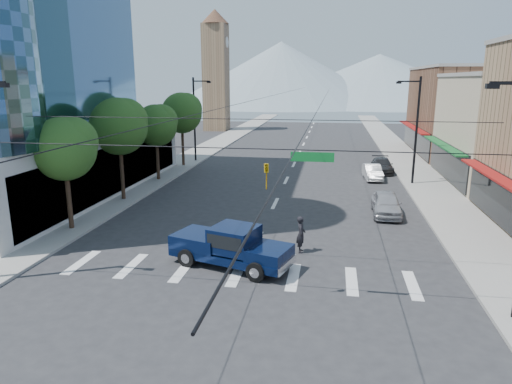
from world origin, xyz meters
TOP-DOWN VIEW (x-y plane):
  - ground at (0.00, 0.00)m, footprint 160.00×160.00m
  - sidewalk_left at (-12.00, 40.00)m, footprint 4.00×120.00m
  - sidewalk_right at (12.00, 40.00)m, footprint 4.00×120.00m
  - shop_far at (20.00, 40.00)m, footprint 12.00×18.00m
  - clock_tower at (-16.50, 62.00)m, footprint 4.80×4.80m
  - mountain_left at (-15.00, 150.00)m, footprint 80.00×80.00m
  - mountain_right at (20.00, 160.00)m, footprint 90.00×90.00m
  - tree_near at (-11.07, 6.10)m, footprint 3.65×3.64m
  - tree_midnear at (-11.07, 13.10)m, footprint 4.09×4.09m
  - tree_midfar at (-11.07, 20.10)m, footprint 3.65×3.64m
  - tree_far at (-11.07, 27.10)m, footprint 4.09×4.09m
  - signal_rig at (0.19, -1.00)m, footprint 21.80×0.20m
  - lamp_pole_nw at (-10.67, 30.00)m, footprint 2.00×0.25m
  - lamp_pole_ne at (10.67, 22.00)m, footprint 2.00×0.25m
  - pickup_truck at (-0.69, 2.31)m, footprint 6.25×3.73m
  - pedestrian at (2.50, 4.70)m, footprint 0.52×0.74m
  - parked_car_near at (7.60, 12.37)m, footprint 1.90×4.53m
  - parked_car_mid at (7.60, 23.71)m, footprint 1.71×4.14m
  - parked_car_far at (8.78, 27.19)m, footprint 1.92×4.68m

SIDE VIEW (x-z plane):
  - ground at x=0.00m, z-range 0.00..0.00m
  - sidewalk_left at x=-12.00m, z-range 0.00..0.15m
  - sidewalk_right at x=12.00m, z-range 0.00..0.15m
  - parked_car_mid at x=7.60m, z-range 0.00..1.33m
  - parked_car_far at x=8.78m, z-range 0.00..1.35m
  - parked_car_near at x=7.60m, z-range 0.00..1.53m
  - pedestrian at x=2.50m, z-range 0.00..1.93m
  - pickup_truck at x=-0.69m, z-range 0.04..2.04m
  - signal_rig at x=0.19m, z-range 0.14..9.14m
  - lamp_pole_nw at x=-10.67m, z-range 0.44..9.44m
  - lamp_pole_ne at x=10.67m, z-range 0.44..9.44m
  - tree_near at x=-11.07m, z-range 1.64..8.34m
  - tree_midfar at x=-11.07m, z-range 1.64..8.34m
  - shop_far at x=20.00m, z-range 0.00..10.00m
  - tree_midnear at x=-11.07m, z-range 1.83..9.35m
  - tree_far at x=-11.07m, z-range 1.83..9.35m
  - mountain_right at x=20.00m, z-range 0.00..18.00m
  - clock_tower at x=-16.50m, z-range 0.44..20.84m
  - mountain_left at x=-15.00m, z-range 0.00..22.00m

